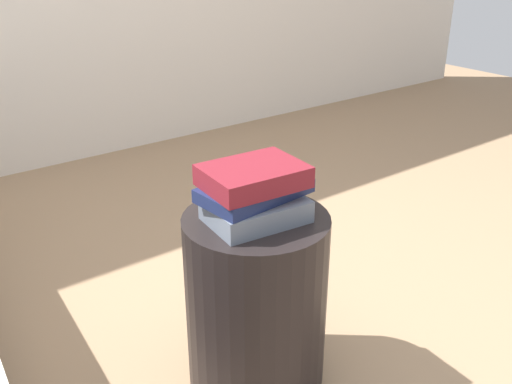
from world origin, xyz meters
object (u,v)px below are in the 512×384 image
book_navy (256,190)px  book_maroon (254,176)px  book_slate (256,210)px  side_table (256,301)px

book_navy → book_maroon: bearing=-148.7°
book_maroon → book_slate: bearing=-89.2°
side_table → book_navy: (0.00, 0.01, 0.32)m
book_slate → book_navy: 0.05m
book_navy → book_maroon: (-0.01, -0.01, 0.04)m
book_slate → book_navy: size_ratio=0.87×
book_navy → book_slate: bearing=-128.9°
book_slate → book_navy: book_navy is taller
side_table → book_maroon: (-0.01, -0.00, 0.37)m
book_slate → book_maroon: bearing=92.4°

